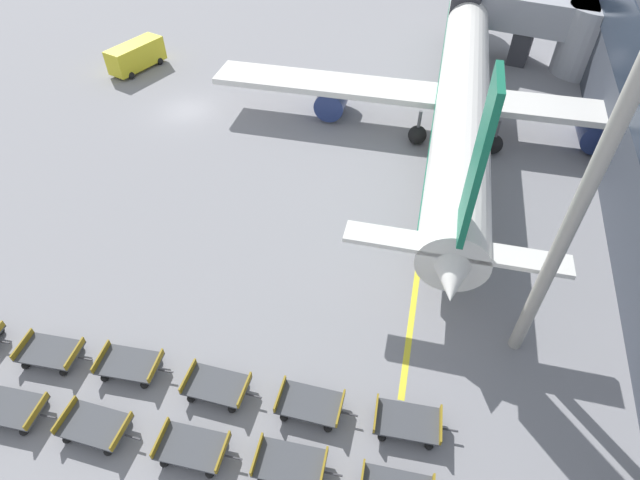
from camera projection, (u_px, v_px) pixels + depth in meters
ground_plane at (187, 111)px, 39.18m from camera, size 500.00×500.00×0.00m
jet_bridge at (549, 26)px, 42.81m from camera, size 14.32×6.81×5.86m
airplane at (463, 85)px, 35.47m from camera, size 36.41×41.62×12.15m
service_van at (136, 56)px, 43.62m from camera, size 3.24×5.47×2.26m
baggage_dolly_row_near_col_b at (11, 408)px, 20.67m from camera, size 3.44×1.86×0.92m
baggage_dolly_row_near_col_c at (95, 426)px, 20.11m from camera, size 3.40×1.74×0.92m
baggage_dolly_row_near_col_d at (193, 448)px, 19.48m from camera, size 3.43×1.83×0.92m
baggage_dolly_row_near_col_e at (290, 464)px, 19.02m from camera, size 3.43×1.84×0.92m
baggage_dolly_row_mid_a_col_b at (51, 352)px, 22.62m from camera, size 3.45×1.88×0.92m
baggage_dolly_row_mid_a_col_c at (130, 364)px, 22.17m from camera, size 3.45×1.89×0.92m
baggage_dolly_row_mid_a_col_d at (217, 386)px, 21.40m from camera, size 3.40×1.75×0.92m
baggage_dolly_row_mid_a_col_e at (310, 404)px, 20.80m from camera, size 3.41×1.77×0.92m
baggage_dolly_row_mid_a_col_f at (407, 422)px, 20.24m from camera, size 3.44×1.88×0.92m
apron_light_mast at (622, 116)px, 15.12m from camera, size 2.00×0.70×21.26m
stand_guidance_stripe at (428, 193)px, 31.73m from camera, size 1.86×29.34×0.01m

